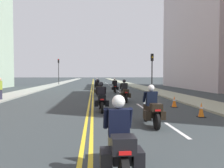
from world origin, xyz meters
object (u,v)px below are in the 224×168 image
at_px(motorcycle_0, 119,144).
at_px(traffic_light_far, 59,67).
at_px(motorcycle_4, 98,89).
at_px(traffic_cone_1, 201,110).
at_px(motorcycle_2, 101,99).
at_px(traffic_light_near, 152,66).
at_px(motorcycle_5, 115,87).
at_px(motorcycle_1, 152,109).
at_px(motorcycle_3, 124,93).
at_px(motorcycle_6, 97,85).
at_px(traffic_cone_0, 174,102).
at_px(pedestrian_0, 0,89).

relative_size(motorcycle_0, traffic_light_far, 0.42).
height_order(motorcycle_4, traffic_cone_1, motorcycle_4).
height_order(motorcycle_2, traffic_light_near, traffic_light_near).
relative_size(motorcycle_2, motorcycle_5, 1.03).
bearing_deg(motorcycle_5, motorcycle_4, -117.30).
height_order(motorcycle_1, traffic_light_far, traffic_light_far).
bearing_deg(motorcycle_3, motorcycle_2, -116.68).
relative_size(motorcycle_0, motorcycle_6, 0.96).
bearing_deg(motorcycle_6, motorcycle_3, -84.46).
bearing_deg(traffic_light_far, motorcycle_4, -72.82).
height_order(motorcycle_4, traffic_cone_0, motorcycle_4).
bearing_deg(motorcycle_1, pedestrian_0, 134.12).
distance_m(motorcycle_2, motorcycle_6, 16.62).
xyz_separation_m(motorcycle_1, traffic_light_near, (4.28, 16.03, 2.37)).
bearing_deg(motorcycle_0, motorcycle_2, 89.80).
bearing_deg(motorcycle_6, pedestrian_0, -126.98).
distance_m(motorcycle_2, motorcycle_4, 8.87).
distance_m(motorcycle_2, traffic_light_far, 33.50).
xyz_separation_m(motorcycle_2, traffic_light_far, (-7.34, 32.56, 2.87)).
bearing_deg(traffic_light_far, motorcycle_1, -75.76).
bearing_deg(traffic_cone_0, traffic_light_far, 110.72).
height_order(traffic_cone_1, traffic_light_far, traffic_light_far).
relative_size(motorcycle_3, motorcycle_5, 1.04).
distance_m(motorcycle_1, traffic_cone_0, 5.51).
distance_m(motorcycle_4, traffic_cone_0, 8.95).
bearing_deg(motorcycle_0, motorcycle_5, 83.99).
bearing_deg(traffic_cone_0, motorcycle_6, 106.19).
height_order(motorcycle_4, traffic_light_far, traffic_light_far).
relative_size(motorcycle_0, traffic_cone_0, 3.14).
xyz_separation_m(motorcycle_3, traffic_light_far, (-9.18, 28.46, 2.86)).
relative_size(motorcycle_2, motorcycle_4, 1.01).
height_order(motorcycle_1, motorcycle_2, motorcycle_2).
relative_size(motorcycle_6, traffic_light_near, 0.51).
relative_size(motorcycle_4, traffic_light_near, 0.51).
distance_m(motorcycle_4, motorcycle_5, 4.17).
bearing_deg(motorcycle_2, motorcycle_4, 88.47).
height_order(motorcycle_5, traffic_cone_1, motorcycle_5).
relative_size(motorcycle_2, pedestrian_0, 1.28).
bearing_deg(traffic_cone_0, motorcycle_0, -116.28).
height_order(motorcycle_0, traffic_cone_0, motorcycle_0).
distance_m(motorcycle_5, traffic_cone_0, 11.69).
bearing_deg(motorcycle_0, motorcycle_4, 89.52).
bearing_deg(pedestrian_0, traffic_cone_0, -146.31).
bearing_deg(motorcycle_4, motorcycle_6, 87.14).
distance_m(motorcycle_4, traffic_cone_1, 11.89).
height_order(traffic_light_near, traffic_light_far, traffic_light_far).
bearing_deg(traffic_light_near, traffic_cone_1, -95.89).
bearing_deg(motorcycle_4, motorcycle_5, 59.66).
bearing_deg(motorcycle_6, traffic_cone_0, -76.42).
bearing_deg(motorcycle_5, motorcycle_3, -90.00).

